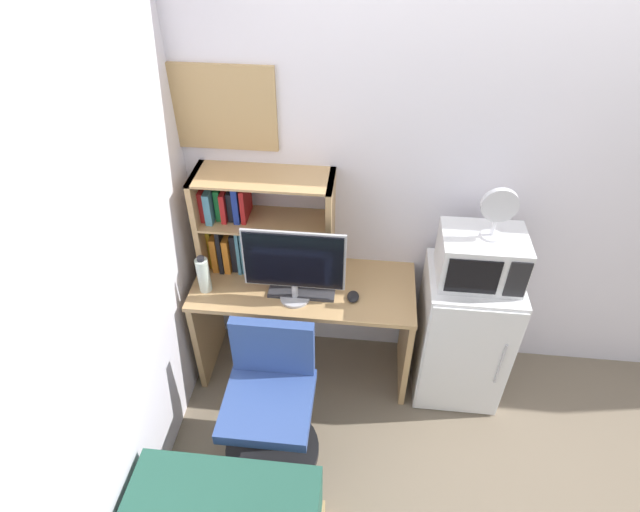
{
  "coord_description": "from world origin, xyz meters",
  "views": [
    {
      "loc": [
        -0.55,
        -2.56,
        2.84
      ],
      "look_at": [
        -0.79,
        -0.3,
        1.0
      ],
      "focal_mm": 29.19,
      "sensor_mm": 36.0,
      "label": 1
    }
  ],
  "objects_px": {
    "hutch_bookshelf": "(247,224)",
    "desk_fan": "(499,210)",
    "mini_fridge": "(462,334)",
    "wall_corkboard": "(225,108)",
    "monitor": "(294,263)",
    "microwave": "(481,258)",
    "desk_chair": "(271,405)",
    "computer_mouse": "(353,297)",
    "keyboard": "(302,292)",
    "water_bottle": "(203,275)"
  },
  "relations": [
    {
      "from": "microwave",
      "to": "desk_chair",
      "type": "distance_m",
      "value": 1.41
    },
    {
      "from": "keyboard",
      "to": "desk_fan",
      "type": "xyz_separation_m",
      "value": [
        1.0,
        0.04,
        0.62
      ]
    },
    {
      "from": "monitor",
      "to": "desk_chair",
      "type": "height_order",
      "value": "monitor"
    },
    {
      "from": "monitor",
      "to": "microwave",
      "type": "distance_m",
      "value": 1.02
    },
    {
      "from": "computer_mouse",
      "to": "desk_chair",
      "type": "height_order",
      "value": "desk_chair"
    },
    {
      "from": "monitor",
      "to": "mini_fridge",
      "type": "relative_size",
      "value": 0.62
    },
    {
      "from": "monitor",
      "to": "wall_corkboard",
      "type": "height_order",
      "value": "wall_corkboard"
    },
    {
      "from": "microwave",
      "to": "desk_fan",
      "type": "relative_size",
      "value": 1.52
    },
    {
      "from": "computer_mouse",
      "to": "keyboard",
      "type": "bearing_deg",
      "value": 176.8
    },
    {
      "from": "monitor",
      "to": "wall_corkboard",
      "type": "relative_size",
      "value": 1.03
    },
    {
      "from": "microwave",
      "to": "wall_corkboard",
      "type": "relative_size",
      "value": 0.81
    },
    {
      "from": "microwave",
      "to": "wall_corkboard",
      "type": "xyz_separation_m",
      "value": [
        -1.41,
        0.29,
        0.66
      ]
    },
    {
      "from": "keyboard",
      "to": "microwave",
      "type": "bearing_deg",
      "value": 2.77
    },
    {
      "from": "keyboard",
      "to": "mini_fridge",
      "type": "xyz_separation_m",
      "value": [
        0.98,
        0.04,
        -0.3
      ]
    },
    {
      "from": "computer_mouse",
      "to": "mini_fridge",
      "type": "distance_m",
      "value": 0.75
    },
    {
      "from": "water_bottle",
      "to": "wall_corkboard",
      "type": "height_order",
      "value": "wall_corkboard"
    },
    {
      "from": "keyboard",
      "to": "computer_mouse",
      "type": "height_order",
      "value": "computer_mouse"
    },
    {
      "from": "hutch_bookshelf",
      "to": "desk_chair",
      "type": "xyz_separation_m",
      "value": [
        0.24,
        -0.74,
        -0.69
      ]
    },
    {
      "from": "desk_fan",
      "to": "desk_chair",
      "type": "xyz_separation_m",
      "value": [
        -1.12,
        -0.56,
        -1.01
      ]
    },
    {
      "from": "mini_fridge",
      "to": "wall_corkboard",
      "type": "xyz_separation_m",
      "value": [
        -1.41,
        0.29,
        1.26
      ]
    },
    {
      "from": "mini_fridge",
      "to": "wall_corkboard",
      "type": "bearing_deg",
      "value": 168.32
    },
    {
      "from": "water_bottle",
      "to": "hutch_bookshelf",
      "type": "bearing_deg",
      "value": 48.57
    },
    {
      "from": "water_bottle",
      "to": "wall_corkboard",
      "type": "bearing_deg",
      "value": 70.13
    },
    {
      "from": "monitor",
      "to": "microwave",
      "type": "height_order",
      "value": "monitor"
    },
    {
      "from": "monitor",
      "to": "keyboard",
      "type": "distance_m",
      "value": 0.26
    },
    {
      "from": "mini_fridge",
      "to": "desk_fan",
      "type": "bearing_deg",
      "value": -6.78
    },
    {
      "from": "monitor",
      "to": "desk_fan",
      "type": "relative_size",
      "value": 1.93
    },
    {
      "from": "computer_mouse",
      "to": "mini_fridge",
      "type": "xyz_separation_m",
      "value": [
        0.68,
        0.06,
        -0.31
      ]
    },
    {
      "from": "hutch_bookshelf",
      "to": "wall_corkboard",
      "type": "height_order",
      "value": "wall_corkboard"
    },
    {
      "from": "desk_chair",
      "to": "hutch_bookshelf",
      "type": "bearing_deg",
      "value": 107.7
    },
    {
      "from": "water_bottle",
      "to": "computer_mouse",
      "type": "bearing_deg",
      "value": 0.85
    },
    {
      "from": "water_bottle",
      "to": "desk_fan",
      "type": "distance_m",
      "value": 1.65
    },
    {
      "from": "mini_fridge",
      "to": "computer_mouse",
      "type": "bearing_deg",
      "value": -174.84
    },
    {
      "from": "water_bottle",
      "to": "keyboard",
      "type": "bearing_deg",
      "value": 3.01
    },
    {
      "from": "hutch_bookshelf",
      "to": "microwave",
      "type": "distance_m",
      "value": 1.34
    },
    {
      "from": "desk_chair",
      "to": "microwave",
      "type": "bearing_deg",
      "value": 27.59
    },
    {
      "from": "hutch_bookshelf",
      "to": "desk_fan",
      "type": "bearing_deg",
      "value": -7.39
    },
    {
      "from": "monitor",
      "to": "desk_fan",
      "type": "bearing_deg",
      "value": 4.99
    },
    {
      "from": "computer_mouse",
      "to": "wall_corkboard",
      "type": "xyz_separation_m",
      "value": [
        -0.74,
        0.35,
        0.95
      ]
    },
    {
      "from": "hutch_bookshelf",
      "to": "monitor",
      "type": "distance_m",
      "value": 0.42
    },
    {
      "from": "hutch_bookshelf",
      "to": "microwave",
      "type": "xyz_separation_m",
      "value": [
        1.33,
        -0.17,
        -0.0
      ]
    },
    {
      "from": "hutch_bookshelf",
      "to": "desk_chair",
      "type": "distance_m",
      "value": 1.04
    },
    {
      "from": "mini_fridge",
      "to": "desk_chair",
      "type": "distance_m",
      "value": 1.23
    },
    {
      "from": "desk_fan",
      "to": "water_bottle",
      "type": "bearing_deg",
      "value": -177.4
    },
    {
      "from": "monitor",
      "to": "computer_mouse",
      "type": "distance_m",
      "value": 0.42
    },
    {
      "from": "monitor",
      "to": "microwave",
      "type": "bearing_deg",
      "value": 5.44
    },
    {
      "from": "desk_chair",
      "to": "mini_fridge",
      "type": "bearing_deg",
      "value": 27.46
    },
    {
      "from": "mini_fridge",
      "to": "wall_corkboard",
      "type": "height_order",
      "value": "wall_corkboard"
    },
    {
      "from": "monitor",
      "to": "desk_fan",
      "type": "xyz_separation_m",
      "value": [
        1.03,
        0.09,
        0.37
      ]
    },
    {
      "from": "water_bottle",
      "to": "monitor",
      "type": "bearing_deg",
      "value": -2.04
    }
  ]
}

